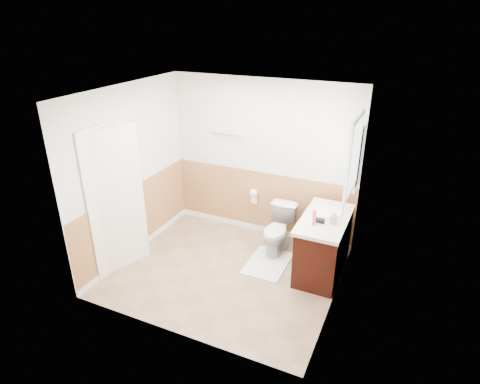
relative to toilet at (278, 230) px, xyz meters
The scene contains 32 objects.
floor 1.00m from the toilet, 119.75° to the right, with size 3.00×3.00×0.00m, color #8C7051.
ceiling 2.34m from the toilet, 119.75° to the right, with size 3.00×3.00×0.00m, color white.
wall_back 1.12m from the toilet, 133.76° to the left, with size 3.00×3.00×0.00m, color silver.
wall_front 2.34m from the toilet, 102.41° to the right, with size 3.00×3.00×0.00m, color silver.
wall_left 2.31m from the toilet, 157.50° to the right, with size 3.00×3.00×0.00m, color silver.
wall_right 1.59m from the toilet, 38.19° to the right, with size 3.00×3.00×0.00m, color silver.
wainscot_back 0.68m from the toilet, 134.47° to the left, with size 3.00×3.00×0.00m, color #B57A48.
wainscot_front 2.16m from the toilet, 102.48° to the right, with size 3.00×3.00×0.00m, color #B57A48.
wainscot_left 2.12m from the toilet, 157.38° to the right, with size 2.60×2.60×0.00m, color #B57A48.
wainscot_right 1.32m from the toilet, 38.52° to the right, with size 2.60×2.60×0.00m, color #B57A48.
toilet is the anchor object (origin of this frame).
bath_mat 0.52m from the toilet, 90.00° to the right, with size 0.55×0.80×0.02m, color white.
vanity_cabinet 0.79m from the toilet, 18.05° to the right, with size 0.55×1.10×0.80m, color black.
vanity_knob_left 0.60m from the toilet, 37.51° to the right, with size 0.03×0.03×0.03m, color white.
vanity_knob_right 0.51m from the toilet, 17.79° to the right, with size 0.03×0.03×0.03m, color silver.
countertop 0.91m from the toilet, 18.28° to the right, with size 0.60×1.15×0.05m, color silver.
sink_basin 0.91m from the toilet, ahead, with size 0.36×0.36×0.02m, color white.
faucet 1.09m from the toilet, ahead, with size 0.02×0.02×0.14m, color silver.
lotion_bottle 1.02m from the toilet, 38.14° to the right, with size 0.05×0.05×0.22m, color #E93C88.
soap_dispenser 1.10m from the toilet, 22.42° to the right, with size 0.08×0.08×0.17m, color #959FA8.
hair_dryer_body 0.97m from the toilet, 30.51° to the right, with size 0.07×0.07×0.14m, color black.
hair_dryer_handle 0.91m from the toilet, 29.34° to the right, with size 0.03×0.03×0.07m, color black.
mirror_panel 1.59m from the toilet, 15.80° to the left, with size 0.02×0.35×0.90m, color silver.
window_frame 1.73m from the toilet, 12.68° to the right, with size 0.04×0.80×1.00m, color white.
window_glass 1.74m from the toilet, 12.49° to the right, with size 0.01×0.70×0.90m, color white.
door 2.35m from the toilet, 145.88° to the right, with size 0.05×0.80×2.04m, color white.
door_frame 2.41m from the toilet, 146.93° to the right, with size 0.02×0.92×2.10m, color white.
door_knob 2.12m from the toilet, 152.64° to the right, with size 0.06×0.06×0.06m, color silver.
towel_bar 1.66m from the toilet, 156.86° to the left, with size 0.02×0.02×0.62m, color silver.
tp_holder_bar 0.78m from the toilet, 143.79° to the left, with size 0.02×0.02×0.14m, color silver.
tp_roll 0.78m from the toilet, 143.79° to the left, with size 0.11×0.11×0.10m, color white.
tp_sheet 0.74m from the toilet, 143.79° to the left, with size 0.10×0.01×0.16m, color white.
Camera 1 is at (2.13, -4.20, 3.35)m, focal length 30.03 mm.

